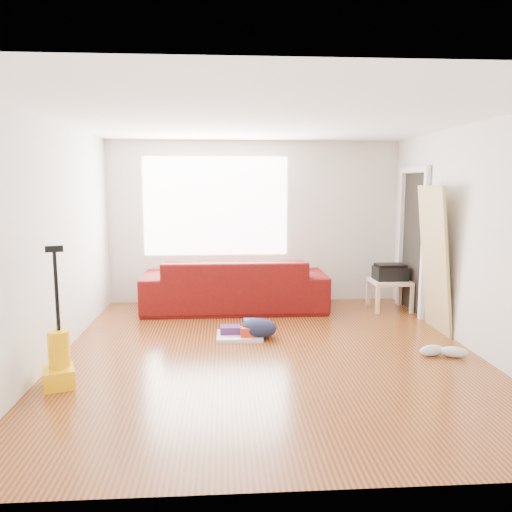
{
  "coord_description": "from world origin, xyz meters",
  "views": [
    {
      "loc": [
        -0.49,
        -5.24,
        1.83
      ],
      "look_at": [
        -0.1,
        0.6,
        0.99
      ],
      "focal_mm": 35.0,
      "sensor_mm": 36.0,
      "label": 1
    }
  ],
  "objects": [
    {
      "name": "bucket",
      "position": [
        -0.22,
        1.61,
        0.0
      ],
      "size": [
        0.28,
        0.28,
        0.26
      ],
      "primitive_type": "cylinder",
      "rotation": [
        0.0,
        0.0,
        0.08
      ],
      "color": "#0B18BE",
      "rests_on": "ground"
    },
    {
      "name": "tv_stand",
      "position": [
        0.53,
        2.22,
        0.13
      ],
      "size": [
        0.71,
        0.53,
        0.24
      ],
      "rotation": [
        0.0,
        0.0,
        0.31
      ],
      "color": "black",
      "rests_on": "ground"
    },
    {
      "name": "vacuum",
      "position": [
        -2.0,
        -0.77,
        0.24
      ],
      "size": [
        0.36,
        0.38,
        1.29
      ],
      "rotation": [
        0.0,
        0.0,
        0.36
      ],
      "color": "#FAB507",
      "rests_on": "ground"
    },
    {
      "name": "sneakers",
      "position": [
        1.85,
        -0.24,
        0.06
      ],
      "size": [
        0.53,
        0.27,
        0.12
      ],
      "rotation": [
        0.0,
        0.0,
        -0.2
      ],
      "color": "silver",
      "rests_on": "ground"
    },
    {
      "name": "toilet_paper",
      "position": [
        -0.21,
        1.59,
        0.19
      ],
      "size": [
        0.12,
        0.12,
        0.11
      ],
      "primitive_type": "cylinder",
      "color": "white",
      "rests_on": "bucket"
    },
    {
      "name": "tv",
      "position": [
        0.53,
        2.22,
        0.39
      ],
      "size": [
        0.53,
        0.07,
        0.3
      ],
      "primitive_type": "imported",
      "rotation": [
        0.0,
        0.0,
        3.14
      ],
      "color": "black",
      "rests_on": "tv_stand"
    },
    {
      "name": "side_table",
      "position": [
        1.95,
        1.81,
        0.37
      ],
      "size": [
        0.55,
        0.55,
        0.45
      ],
      "rotation": [
        0.0,
        0.0,
        -0.01
      ],
      "color": "tan",
      "rests_on": "ground"
    },
    {
      "name": "door_panel",
      "position": [
        2.13,
        0.72,
        0.0
      ],
      "size": [
        0.23,
        0.73,
        1.82
      ],
      "primitive_type": "cube",
      "rotation": [
        0.0,
        -0.1,
        0.0
      ],
      "color": "tan",
      "rests_on": "ground"
    },
    {
      "name": "sofa",
      "position": [
        -0.33,
        1.95,
        0.0
      ],
      "size": [
        2.66,
        1.04,
        0.78
      ],
      "primitive_type": "imported",
      "rotation": [
        0.0,
        0.0,
        3.14
      ],
      "color": "#4E0509",
      "rests_on": "ground"
    },
    {
      "name": "cleaning_tray",
      "position": [
        -0.29,
        0.58,
        0.06
      ],
      "size": [
        0.55,
        0.44,
        0.2
      ],
      "rotation": [
        0.0,
        0.0,
        -0.01
      ],
      "color": "silver",
      "rests_on": "ground"
    },
    {
      "name": "backpack",
      "position": [
        -0.07,
        0.55,
        0.0
      ],
      "size": [
        0.49,
        0.42,
        0.24
      ],
      "primitive_type": "ellipsoid",
      "rotation": [
        0.0,
        0.0,
        -0.17
      ],
      "color": "black",
      "rests_on": "ground"
    },
    {
      "name": "printer",
      "position": [
        1.95,
        1.81,
        0.56
      ],
      "size": [
        0.46,
        0.35,
        0.24
      ],
      "rotation": [
        0.0,
        0.0,
        0.02
      ],
      "color": "black",
      "rests_on": "side_table"
    },
    {
      "name": "room",
      "position": [
        0.07,
        0.15,
        1.25
      ],
      "size": [
        4.51,
        5.01,
        2.51
      ],
      "color": "#66210A",
      "rests_on": "ground"
    }
  ]
}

